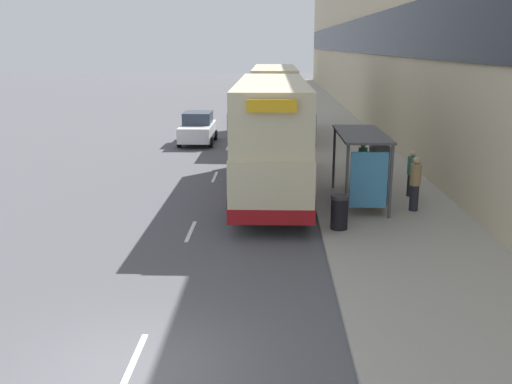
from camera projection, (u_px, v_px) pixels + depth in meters
name	position (u px, v px, depth m)	size (l,w,h in m)	color
ground_plane	(128.00, 374.00, 9.99)	(220.00, 220.00, 0.00)	#515156
pavement	(321.00, 114.00, 47.05)	(5.00, 93.00, 0.14)	#A39E93
terrace_facade	(374.00, 27.00, 45.21)	(3.10, 93.00, 13.93)	#C6B793
lane_mark_0	(133.00, 362.00, 10.35)	(0.12, 2.00, 0.01)	silver
lane_mark_1	(191.00, 231.00, 17.60)	(0.12, 2.00, 0.01)	silver
lane_mark_2	(215.00, 177.00, 24.86)	(0.12, 2.00, 0.01)	silver
lane_mark_3	(228.00, 147.00, 32.11)	(0.12, 2.00, 0.01)	silver
lane_mark_4	(236.00, 128.00, 39.37)	(0.12, 2.00, 0.01)	silver
bus_shelter	(367.00, 156.00, 19.69)	(1.60, 4.20, 2.48)	#4C4C51
double_decker_bus_near	(272.00, 135.00, 21.57)	(2.85, 11.25, 4.30)	beige
double_decker_bus_ahead	(274.00, 101.00, 34.64)	(2.85, 10.80, 4.30)	beige
car_0	(198.00, 128.00, 33.10)	(1.99, 4.23, 1.82)	silver
car_1	(275.00, 81.00, 76.33)	(2.07, 3.92, 1.83)	#B7B799
pedestrian_at_shelter	(412.00, 173.00, 20.97)	(0.34, 0.34, 1.71)	#23232D
pedestrian_1	(385.00, 159.00, 23.99)	(0.31, 0.31, 1.58)	#23232D
pedestrian_2	(362.00, 164.00, 22.43)	(0.35, 0.35, 1.79)	#23232D
pedestrian_3	(415.00, 183.00, 19.12)	(0.37, 0.37, 1.85)	#23232D
litter_bin	(339.00, 212.00, 17.29)	(0.55, 0.55, 1.05)	black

